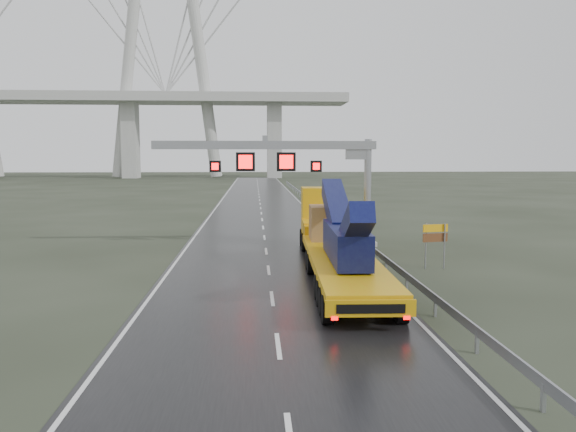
{
  "coord_description": "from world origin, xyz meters",
  "views": [
    {
      "loc": [
        -0.73,
        -19.4,
        6.06
      ],
      "look_at": [
        0.88,
        7.4,
        3.2
      ],
      "focal_mm": 35.0,
      "sensor_mm": 36.0,
      "label": 1
    }
  ],
  "objects": [
    {
      "name": "striped_barrier",
      "position": [
        6.0,
        19.03,
        0.5
      ],
      "size": [
        0.62,
        0.38,
        0.99
      ],
      "primitive_type": "cube",
      "rotation": [
        0.0,
        0.0,
        -0.11
      ],
      "color": "red",
      "rests_on": "ground"
    },
    {
      "name": "road",
      "position": [
        0.0,
        40.0,
        0.01
      ],
      "size": [
        11.0,
        200.0,
        0.02
      ],
      "primitive_type": "cube",
      "color": "black",
      "rests_on": "ground"
    },
    {
      "name": "heavy_haul_truck",
      "position": [
        3.59,
        10.97,
        1.86
      ],
      "size": [
        3.65,
        20.55,
        4.8
      ],
      "rotation": [
        0.0,
        0.0,
        -0.03
      ],
      "color": "orange",
      "rests_on": "ground"
    },
    {
      "name": "ground",
      "position": [
        0.0,
        0.0,
        0.0
      ],
      "size": [
        400.0,
        400.0,
        0.0
      ],
      "primitive_type": "plane",
      "color": "#262B1E",
      "rests_on": "ground"
    },
    {
      "name": "guardrail",
      "position": [
        6.1,
        30.0,
        0.7
      ],
      "size": [
        0.2,
        140.0,
        1.4
      ],
      "primitive_type": null,
      "color": "gray",
      "rests_on": "ground"
    },
    {
      "name": "exit_sign_pair",
      "position": [
        9.0,
        10.0,
        1.73
      ],
      "size": [
        1.43,
        0.31,
        2.47
      ],
      "rotation": [
        0.0,
        0.0,
        0.18
      ],
      "color": "gray",
      "rests_on": "ground"
    },
    {
      "name": "sign_gantry",
      "position": [
        2.1,
        17.99,
        5.61
      ],
      "size": [
        14.9,
        1.2,
        7.42
      ],
      "color": "#AAABA6",
      "rests_on": "ground"
    }
  ]
}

